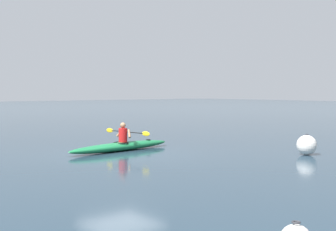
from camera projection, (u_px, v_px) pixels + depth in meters
ground_plane at (121, 154)px, 16.26m from camera, size 160.00×160.00×0.00m
kayak at (121, 146)px, 17.23m from camera, size 4.69×1.18×0.32m
kayaker at (123, 133)px, 17.29m from camera, size 0.52×2.44×0.73m
mooring_buoy_orange_mid at (307, 145)px, 16.12m from camera, size 0.69×0.69×0.73m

